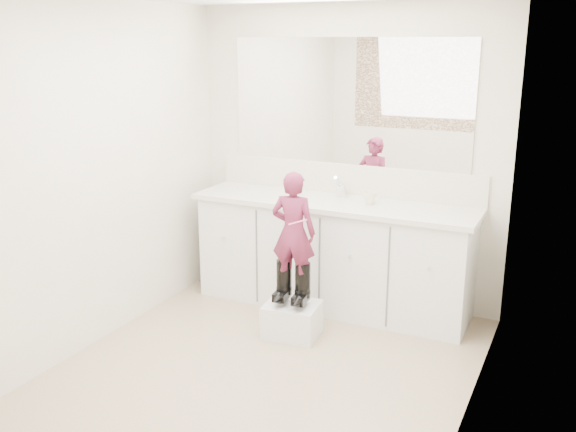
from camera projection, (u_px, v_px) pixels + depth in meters
The scene contains 18 objects.
floor at pixel (263, 371), 4.24m from camera, with size 3.00×3.00×0.00m, color #867158.
wall_back at pixel (347, 156), 5.23m from camera, with size 2.60×2.60×0.00m, color beige.
wall_front at pixel (88, 273), 2.62m from camera, with size 2.60×2.60×0.00m, color beige.
wall_left at pixel (96, 176), 4.47m from camera, with size 3.00×3.00×0.00m, color beige.
wall_right at pixel (478, 220), 3.38m from camera, with size 3.00×3.00×0.00m, color beige.
vanity_cabinet at pixel (333, 256), 5.19m from camera, with size 2.20×0.55×0.85m, color silver.
countertop at pixel (333, 203), 5.06m from camera, with size 2.28×0.58×0.04m, color beige.
backsplash at pixel (346, 179), 5.26m from camera, with size 2.28×0.03×0.25m, color beige.
mirror at pixel (348, 102), 5.10m from camera, with size 2.00×0.02×1.00m, color white.
dot_panel at pixel (81, 164), 2.51m from camera, with size 2.00×0.01×1.20m, color #472819.
faucet at pixel (341, 191), 5.19m from camera, with size 0.08×0.08×0.10m, color silver.
cup at pixel (370, 198), 4.95m from camera, with size 0.10×0.10×0.10m, color beige.
soap_bottle at pixel (294, 185), 5.24m from camera, with size 0.07×0.08×0.16m, color beige.
step_stool at pixel (292, 320), 4.73m from camera, with size 0.39×0.32×0.25m, color silver.
boot_left at pixel (284, 281), 4.70m from camera, with size 0.12×0.22×0.32m, color black, non-canonical shape.
boot_right at pixel (303, 284), 4.64m from camera, with size 0.12×0.22×0.32m, color black, non-canonical shape.
toddler at pixel (293, 232), 4.57m from camera, with size 0.32×0.21×0.89m, color #AC3564.
toothbrush at pixel (298, 222), 4.44m from camera, with size 0.01×0.01×0.14m, color pink.
Camera 1 is at (1.80, -3.37, 2.12)m, focal length 40.00 mm.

